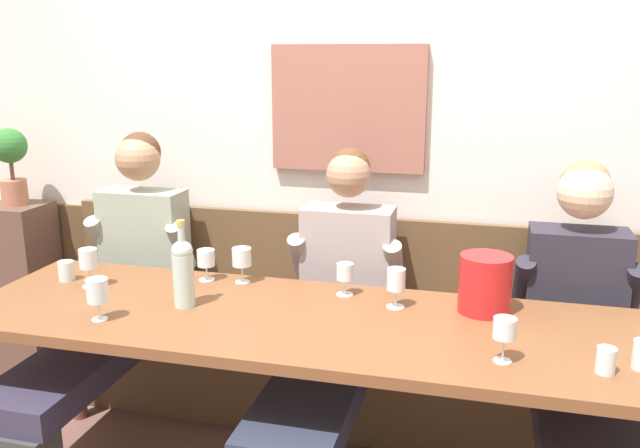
% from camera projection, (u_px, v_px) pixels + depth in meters
% --- Properties ---
extents(room_wall_back, '(6.80, 0.12, 2.80)m').
position_uv_depth(room_wall_back, '(356.00, 116.00, 3.04)').
color(room_wall_back, silver).
rests_on(room_wall_back, ground).
extents(wood_wainscot_panel, '(6.80, 0.03, 0.90)m').
position_uv_depth(wood_wainscot_panel, '(351.00, 311.00, 3.23)').
color(wood_wainscot_panel, brown).
rests_on(wood_wainscot_panel, ground).
extents(wall_bench, '(2.84, 0.42, 0.94)m').
position_uv_depth(wall_bench, '(341.00, 361.00, 3.07)').
color(wall_bench, brown).
rests_on(wall_bench, ground).
extents(dining_table, '(2.54, 0.76, 0.76)m').
position_uv_depth(dining_table, '(304.00, 337.00, 2.38)').
color(dining_table, brown).
rests_on(dining_table, ground).
extents(person_right_seat, '(0.50, 1.18, 1.33)m').
position_uv_depth(person_right_seat, '(111.00, 294.00, 2.91)').
color(person_right_seat, '#333432').
rests_on(person_right_seat, ground).
extents(person_left_seat, '(0.50, 1.17, 1.29)m').
position_uv_depth(person_left_seat, '(331.00, 322.00, 2.66)').
color(person_left_seat, '#2F3640').
rests_on(person_left_seat, ground).
extents(person_center_right_seat, '(0.49, 1.18, 1.27)m').
position_uv_depth(person_center_right_seat, '(582.00, 344.00, 2.44)').
color(person_center_right_seat, '#31243A').
rests_on(person_center_right_seat, ground).
extents(ice_bucket, '(0.19, 0.19, 0.21)m').
position_uv_depth(ice_bucket, '(485.00, 284.00, 2.38)').
color(ice_bucket, red).
rests_on(ice_bucket, dining_table).
extents(wine_bottle_green_tall, '(0.08, 0.08, 0.33)m').
position_uv_depth(wine_bottle_green_tall, '(183.00, 271.00, 2.43)').
color(wine_bottle_green_tall, '#B1C6BB').
rests_on(wine_bottle_green_tall, dining_table).
extents(wine_glass_right_end, '(0.08, 0.08, 0.15)m').
position_uv_depth(wine_glass_right_end, '(97.00, 292.00, 2.31)').
color(wine_glass_right_end, silver).
rests_on(wine_glass_right_end, dining_table).
extents(wine_glass_mid_right, '(0.07, 0.07, 0.16)m').
position_uv_depth(wine_glass_mid_right, '(88.00, 261.00, 2.64)').
color(wine_glass_mid_right, silver).
rests_on(wine_glass_mid_right, dining_table).
extents(wine_glass_center_rear, '(0.07, 0.07, 0.14)m').
position_uv_depth(wine_glass_center_rear, '(505.00, 331.00, 1.99)').
color(wine_glass_center_rear, silver).
rests_on(wine_glass_center_rear, dining_table).
extents(wine_glass_mid_left, '(0.07, 0.07, 0.13)m').
position_uv_depth(wine_glass_mid_left, '(206.00, 259.00, 2.72)').
color(wine_glass_mid_left, silver).
rests_on(wine_glass_mid_left, dining_table).
extents(wine_glass_by_bottle, '(0.08, 0.08, 0.15)m').
position_uv_depth(wine_glass_by_bottle, '(242.00, 258.00, 2.69)').
color(wine_glass_by_bottle, silver).
rests_on(wine_glass_by_bottle, dining_table).
extents(wine_glass_near_bucket, '(0.07, 0.07, 0.13)m').
position_uv_depth(wine_glass_near_bucket, '(345.00, 274.00, 2.55)').
color(wine_glass_near_bucket, silver).
rests_on(wine_glass_near_bucket, dining_table).
extents(wine_glass_center_front, '(0.07, 0.07, 0.15)m').
position_uv_depth(wine_glass_center_front, '(396.00, 281.00, 2.42)').
color(wine_glass_center_front, silver).
rests_on(wine_glass_center_front, dining_table).
extents(water_tumbler_right, '(0.06, 0.06, 0.08)m').
position_uv_depth(water_tumbler_right, '(606.00, 361.00, 1.93)').
color(water_tumbler_right, silver).
rests_on(water_tumbler_right, dining_table).
extents(water_tumbler_center, '(0.07, 0.07, 0.08)m').
position_uv_depth(water_tumbler_center, '(66.00, 271.00, 2.73)').
color(water_tumbler_center, silver).
rests_on(water_tumbler_center, dining_table).
extents(corner_pedestal, '(0.28, 0.28, 0.93)m').
position_uv_depth(corner_pedestal, '(26.00, 290.00, 3.48)').
color(corner_pedestal, brown).
rests_on(corner_pedestal, ground).
extents(potted_plant, '(0.17, 0.17, 0.39)m').
position_uv_depth(potted_plant, '(11.00, 159.00, 3.30)').
color(potted_plant, '#AB684D').
rests_on(potted_plant, corner_pedestal).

